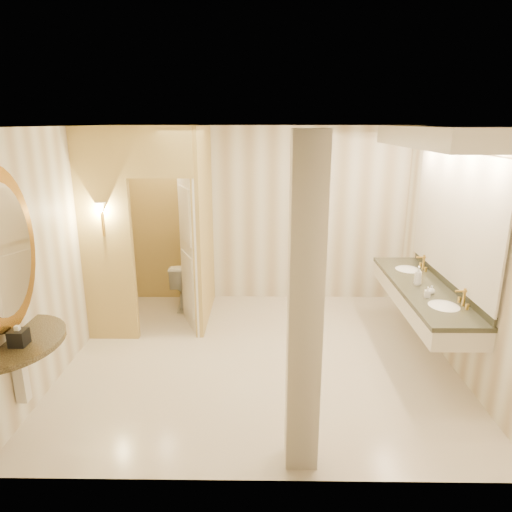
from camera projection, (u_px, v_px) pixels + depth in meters
The scene contains 16 objects.
floor at pixel (260, 357), 5.55m from camera, with size 4.50×4.50×0.00m, color beige.
ceiling at pixel (261, 126), 4.79m from camera, with size 4.50×4.50×0.00m, color white.
wall_back at pixel (261, 215), 7.09m from camera, with size 4.50×0.02×2.70m, color silver.
wall_front at pixel (259, 325), 3.25m from camera, with size 4.50×0.02×2.70m, color silver.
wall_left at pixel (63, 249), 5.20m from camera, with size 0.02×4.00×2.70m, color silver.
wall_right at pixel (459, 251), 5.14m from camera, with size 0.02×4.00×2.70m, color silver.
toilet_closet at pixel (177, 228), 6.10m from camera, with size 1.50×1.55×2.70m.
wall_sconce at pixel (101, 209), 5.50m from camera, with size 0.14×0.14×0.42m.
vanity at pixel (433, 224), 5.21m from camera, with size 0.75×2.51×2.09m.
console_shelf at pixel (4, 290), 3.94m from camera, with size 1.12×1.12×2.01m.
pillar at pixel (305, 312), 3.49m from camera, with size 0.26×0.26×2.70m, color silver.
tissue_box at pixel (19, 338), 3.95m from camera, with size 0.14×0.14×0.14m, color black.
toilet at pixel (185, 284), 6.98m from camera, with size 0.40×0.71×0.72m, color white.
soap_bottle_a at pixel (427, 292), 5.04m from camera, with size 0.06×0.06×0.12m, color beige.
soap_bottle_b at pixel (431, 290), 5.14m from camera, with size 0.08×0.08×0.10m, color silver.
soap_bottle_c at pixel (418, 276), 5.41m from camera, with size 0.09×0.09×0.23m, color #C6B28C.
Camera 1 is at (0.02, -4.98, 2.74)m, focal length 32.00 mm.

